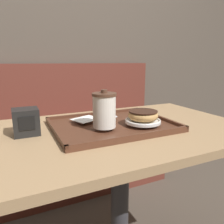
% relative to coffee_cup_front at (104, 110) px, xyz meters
% --- Properties ---
extents(wall_behind, '(8.00, 0.05, 2.40)m').
position_rel_coffee_cup_front_xyz_m(wall_behind, '(0.09, 1.14, 0.36)').
color(wall_behind, brown).
rests_on(wall_behind, ground_plane).
extents(booth_bench, '(1.31, 0.44, 1.00)m').
position_rel_coffee_cup_front_xyz_m(booth_bench, '(0.19, 0.90, -0.52)').
color(booth_bench, brown).
rests_on(booth_bench, ground_plane).
extents(cafe_table, '(1.07, 0.68, 0.75)m').
position_rel_coffee_cup_front_xyz_m(cafe_table, '(0.09, 0.04, -0.24)').
color(cafe_table, tan).
rests_on(cafe_table, ground_plane).
extents(serving_tray, '(0.48, 0.38, 0.02)m').
position_rel_coffee_cup_front_xyz_m(serving_tray, '(0.06, 0.06, -0.08)').
color(serving_tray, '#512D1E').
rests_on(serving_tray, cafe_table).
extents(napkin_paper, '(0.13, 0.13, 0.00)m').
position_rel_coffee_cup_front_xyz_m(napkin_paper, '(-0.03, 0.14, -0.07)').
color(napkin_paper, white).
rests_on(napkin_paper, serving_tray).
extents(coffee_cup_front, '(0.09, 0.09, 0.14)m').
position_rel_coffee_cup_front_xyz_m(coffee_cup_front, '(0.00, 0.00, 0.00)').
color(coffee_cup_front, white).
rests_on(coffee_cup_front, serving_tray).
extents(plate_with_chocolate_donut, '(0.15, 0.15, 0.01)m').
position_rel_coffee_cup_front_xyz_m(plate_with_chocolate_donut, '(0.17, -0.01, -0.06)').
color(plate_with_chocolate_donut, white).
rests_on(plate_with_chocolate_donut, serving_tray).
extents(donut_chocolate_glazed, '(0.12, 0.12, 0.04)m').
position_rel_coffee_cup_front_xyz_m(donut_chocolate_glazed, '(0.17, -0.01, -0.03)').
color(donut_chocolate_glazed, tan).
rests_on(donut_chocolate_glazed, plate_with_chocolate_donut).
extents(spoon, '(0.04, 0.13, 0.01)m').
position_rel_coffee_cup_front_xyz_m(spoon, '(0.09, 0.13, -0.06)').
color(spoon, silver).
rests_on(spoon, serving_tray).
extents(napkin_dispenser, '(0.09, 0.09, 0.10)m').
position_rel_coffee_cup_front_xyz_m(napkin_dispenser, '(-0.27, 0.11, -0.04)').
color(napkin_dispenser, black).
rests_on(napkin_dispenser, cafe_table).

